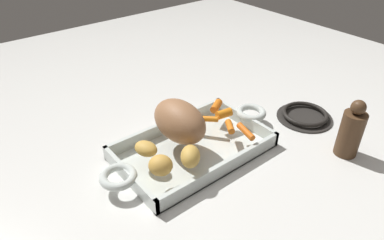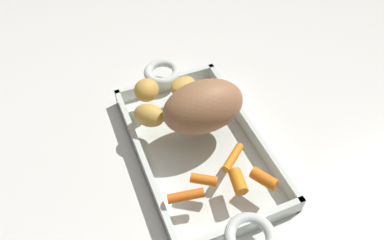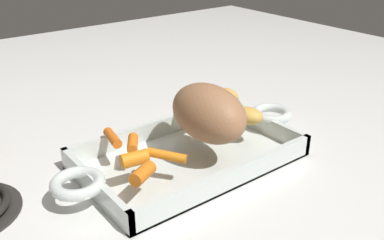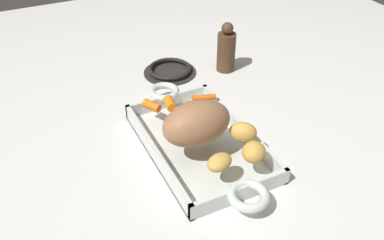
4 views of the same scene
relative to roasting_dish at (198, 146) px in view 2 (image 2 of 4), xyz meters
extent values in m
plane|color=silver|center=(0.00, 0.00, -0.01)|extent=(2.12, 2.12, 0.00)
cube|color=silver|center=(0.00, 0.00, -0.01)|extent=(0.36, 0.22, 0.01)
cube|color=silver|center=(0.00, 0.11, 0.00)|extent=(0.36, 0.01, 0.04)
cube|color=silver|center=(0.00, -0.11, 0.00)|extent=(0.36, 0.01, 0.04)
cube|color=silver|center=(0.18, 0.00, 0.00)|extent=(0.01, 0.22, 0.04)
cube|color=silver|center=(-0.18, 0.00, 0.00)|extent=(0.01, 0.22, 0.04)
torus|color=silver|center=(0.20, 0.00, 0.02)|extent=(0.08, 0.08, 0.02)
torus|color=silver|center=(-0.20, 0.00, 0.02)|extent=(0.08, 0.08, 0.02)
ellipsoid|color=#9A6945|center=(-0.02, 0.02, 0.08)|extent=(0.10, 0.15, 0.09)
cylinder|color=orange|center=(0.11, -0.07, 0.04)|extent=(0.03, 0.06, 0.02)
cylinder|color=orange|center=(0.12, 0.02, 0.04)|extent=(0.04, 0.03, 0.02)
cylinder|color=orange|center=(0.13, 0.06, 0.04)|extent=(0.05, 0.04, 0.02)
cylinder|color=orange|center=(0.09, -0.03, 0.04)|extent=(0.04, 0.05, 0.02)
cylinder|color=orange|center=(0.07, 0.03, 0.04)|extent=(0.05, 0.06, 0.02)
ellipsoid|color=gold|center=(-0.06, -0.07, 0.05)|extent=(0.07, 0.07, 0.04)
ellipsoid|color=gold|center=(-0.12, 0.02, 0.04)|extent=(0.06, 0.07, 0.03)
ellipsoid|color=gold|center=(-0.13, -0.05, 0.05)|extent=(0.07, 0.07, 0.04)
camera|label=1|loc=(-0.41, -0.51, 0.51)|focal=32.28mm
camera|label=2|loc=(0.37, -0.17, 0.54)|focal=34.12mm
camera|label=3|loc=(0.38, 0.51, 0.36)|focal=40.27mm
camera|label=4|loc=(-0.62, 0.32, 0.57)|focal=37.94mm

